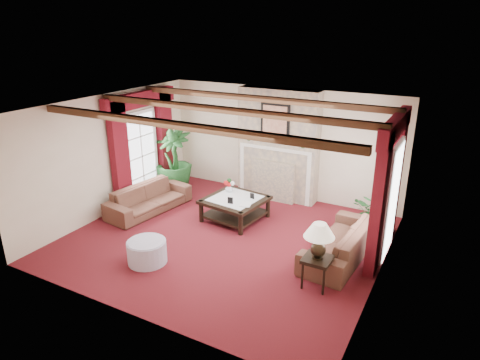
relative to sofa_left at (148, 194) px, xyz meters
The scene contains 23 objects.
floor 2.34m from the sofa_left, ahead, with size 6.00×6.00×0.00m, color #3E0B0E.
ceiling 3.25m from the sofa_left, ahead, with size 6.00×6.00×0.00m, color white.
back_wall 3.43m from the sofa_left, 46.44° to the left, with size 6.00×0.02×2.70m, color beige.
left_wall 1.25m from the sofa_left, 153.62° to the right, with size 0.02×5.50×2.70m, color beige.
right_wall 5.37m from the sofa_left, ahead, with size 0.02×5.50×2.70m, color beige.
ceiling_beams 3.21m from the sofa_left, ahead, with size 6.00×3.00×0.12m, color #381E12, non-canonical shape.
fireplace 3.90m from the sofa_left, 43.94° to the left, with size 2.00×0.52×2.70m, color tan, non-canonical shape.
french_door_left 1.97m from the sofa_left, 137.54° to the left, with size 0.10×1.10×2.16m, color white, non-canonical shape.
french_door_right 5.56m from the sofa_left, ahead, with size 0.10×1.10×2.16m, color white, non-canonical shape.
curtains_left 2.32m from the sofa_left, 132.64° to the left, with size 0.20×2.40×2.55m, color #550B14, non-canonical shape.
curtains_right 5.60m from the sofa_left, ahead, with size 0.20×2.40×2.55m, color #550B14, non-canonical shape.
sofa_left is the anchor object (origin of this frame).
sofa_right 4.50m from the sofa_left, ahead, with size 0.79×2.23×0.85m, color #360E16.
potted_palm 1.39m from the sofa_left, 101.15° to the left, with size 1.02×1.71×0.93m, color black.
small_plant 5.00m from the sofa_left, 15.08° to the left, with size 1.11×1.15×0.69m, color black.
coffee_table 2.07m from the sofa_left, 15.17° to the left, with size 1.22×1.22×0.50m, color black, non-canonical shape.
side_table 4.55m from the sofa_left, 13.59° to the right, with size 0.45×0.45×0.53m, color black, non-canonical shape.
ottoman 2.33m from the sofa_left, 51.24° to the right, with size 0.72×0.72×0.42m, color #9290A4.
table_lamp 4.57m from the sofa_left, 13.59° to the right, with size 0.50×0.50×0.64m, color black, non-canonical shape.
flower_vase 1.88m from the sofa_left, 25.78° to the left, with size 0.20×0.21×0.18m, color silver.
book 2.29m from the sofa_left, ahead, with size 0.22×0.08×0.30m, color black.
photo_frame_a 2.07m from the sofa_left, ahead, with size 0.12×0.02×0.15m, color black, non-canonical shape.
photo_frame_b 2.44m from the sofa_left, 16.59° to the left, with size 0.10×0.02×0.13m, color black, non-canonical shape.
Camera 1 is at (3.93, -6.67, 4.15)m, focal length 32.00 mm.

